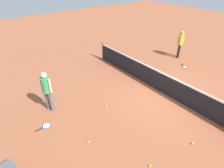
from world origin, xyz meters
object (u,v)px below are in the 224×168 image
object	(u,v)px
tennis_ball_near_player	(192,144)
tennis_ball_stray_left	(150,166)
tennis_racket_near_player	(46,126)
tennis_ball_by_net	(97,85)
player_far_side	(180,42)
tennis_racket_far_player	(185,67)
tennis_ball_midcourt	(106,105)
tennis_ball_baseline	(88,142)
player_near_side	(47,88)

from	to	relation	value
tennis_ball_near_player	tennis_ball_stray_left	size ratio (longest dim) A/B	1.00
tennis_racket_near_player	tennis_ball_by_net	world-z (taller)	tennis_ball_by_net
player_far_side	tennis_racket_near_player	distance (m)	9.10
player_far_side	tennis_racket_far_player	world-z (taller)	player_far_side
player_far_side	tennis_ball_midcourt	size ratio (longest dim) A/B	25.76
tennis_ball_midcourt	tennis_ball_stray_left	xyz separation A→B (m)	(3.06, -0.64, 0.00)
tennis_ball_near_player	tennis_ball_by_net	xyz separation A→B (m)	(-4.88, -0.47, 0.00)
player_far_side	tennis_ball_by_net	bearing A→B (deg)	-92.93
player_far_side	tennis_ball_near_player	distance (m)	7.23
tennis_racket_far_player	tennis_ball_stray_left	size ratio (longest dim) A/B	8.97
tennis_ball_midcourt	tennis_ball_baseline	world-z (taller)	same
tennis_ball_baseline	tennis_ball_stray_left	world-z (taller)	same
player_far_side	tennis_ball_near_player	size ratio (longest dim) A/B	25.76
tennis_ball_near_player	tennis_ball_stray_left	distance (m)	1.73
tennis_ball_by_net	tennis_ball_midcourt	size ratio (longest dim) A/B	1.00
tennis_ball_stray_left	tennis_ball_near_player	bearing A→B (deg)	80.20
player_far_side	tennis_ball_midcourt	distance (m)	6.77
tennis_ball_midcourt	tennis_ball_baseline	distance (m)	2.00
tennis_racket_far_player	tennis_ball_near_player	bearing A→B (deg)	-53.43
player_far_side	tennis_ball_near_player	bearing A→B (deg)	-50.35
tennis_racket_far_player	tennis_ball_midcourt	bearing A→B (deg)	-89.13
tennis_racket_near_player	tennis_ball_by_net	size ratio (longest dim) A/B	8.99
tennis_ball_near_player	tennis_ball_stray_left	bearing A→B (deg)	-99.80
tennis_ball_midcourt	tennis_ball_stray_left	distance (m)	3.12
player_far_side	tennis_ball_midcourt	world-z (taller)	player_far_side
tennis_ball_midcourt	player_near_side	bearing A→B (deg)	-122.31
player_far_side	tennis_ball_near_player	world-z (taller)	player_far_side
player_far_side	tennis_ball_stray_left	world-z (taller)	player_far_side
player_far_side	tennis_ball_stray_left	size ratio (longest dim) A/B	25.76
tennis_ball_baseline	tennis_ball_stray_left	distance (m)	2.08
tennis_racket_far_player	tennis_ball_stray_left	world-z (taller)	tennis_ball_stray_left
player_near_side	tennis_ball_midcourt	bearing A→B (deg)	57.69
tennis_ball_near_player	player_far_side	bearing A→B (deg)	129.65
player_far_side	tennis_ball_stray_left	bearing A→B (deg)	-59.35
tennis_racket_near_player	tennis_ball_stray_left	bearing A→B (deg)	27.59
player_far_side	tennis_racket_near_player	xyz separation A→B (m)	(0.85, -9.01, -1.00)
tennis_ball_midcourt	tennis_ball_baseline	size ratio (longest dim) A/B	1.00
tennis_racket_far_player	tennis_ball_near_player	size ratio (longest dim) A/B	8.97
tennis_ball_near_player	tennis_ball_baseline	size ratio (longest dim) A/B	1.00
tennis_ball_baseline	tennis_ball_stray_left	xyz separation A→B (m)	(1.85, 0.96, 0.00)
tennis_racket_far_player	tennis_ball_midcourt	xyz separation A→B (m)	(0.09, -5.70, 0.02)
player_near_side	tennis_racket_near_player	xyz separation A→B (m)	(0.83, -0.54, -1.00)
tennis_ball_by_net	tennis_ball_stray_left	world-z (taller)	same
tennis_racket_far_player	tennis_ball_baseline	bearing A→B (deg)	-79.90
player_near_side	tennis_ball_midcourt	distance (m)	2.44
player_far_side	tennis_racket_far_player	bearing A→B (deg)	-37.89
player_far_side	tennis_racket_near_player	size ratio (longest dim) A/B	2.86
tennis_racket_far_player	tennis_ball_baseline	xyz separation A→B (m)	(1.30, -7.30, 0.02)
tennis_racket_far_player	tennis_ball_baseline	distance (m)	7.41
tennis_racket_far_player	tennis_ball_midcourt	world-z (taller)	tennis_ball_midcourt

